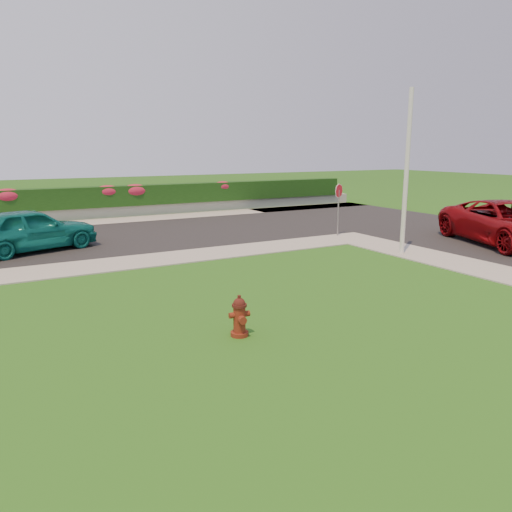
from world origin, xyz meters
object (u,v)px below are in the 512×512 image
sedan_teal (30,230)px  utility_pole (406,174)px  suv_red (508,223)px  fire_hydrant (240,317)px  stop_sign (339,198)px

sedan_teal → utility_pole: utility_pole is taller
utility_pole → suv_red: bearing=-9.9°
fire_hydrant → utility_pole: utility_pole is taller
stop_sign → sedan_teal: bearing=167.7°
fire_hydrant → suv_red: suv_red is taller
suv_red → sedan_teal: size_ratio=1.31×
fire_hydrant → sedan_teal: (-2.82, 11.05, 0.43)m
sedan_teal → stop_sign: 12.23m
suv_red → stop_sign: (-4.37, 4.94, 0.76)m
fire_hydrant → suv_red: 13.87m
fire_hydrant → stop_sign: (9.08, 8.33, 1.25)m
sedan_teal → stop_sign: stop_sign is taller
fire_hydrant → utility_pole: size_ratio=0.15×
suv_red → utility_pole: utility_pole is taller
suv_red → stop_sign: stop_sign is taller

